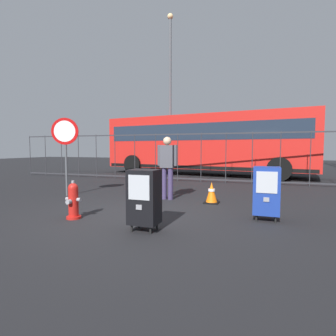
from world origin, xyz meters
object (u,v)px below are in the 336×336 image
at_px(street_light_far_right, 170,84).
at_px(stop_sign, 65,140).
at_px(newspaper_box_primary, 144,197).
at_px(newspaper_box_secondary, 266,191).
at_px(traffic_cone, 212,193).
at_px(bus_near, 206,142).
at_px(fire_hydrant, 73,201).
at_px(pedestrian, 167,164).

bearing_deg(street_light_far_right, stop_sign, -92.15).
height_order(newspaper_box_primary, stop_sign, stop_sign).
relative_size(newspaper_box_secondary, traffic_cone, 1.92).
bearing_deg(newspaper_box_secondary, bus_near, 109.00).
bearing_deg(street_light_far_right, newspaper_box_secondary, -60.97).
distance_m(newspaper_box_primary, stop_sign, 4.34).
xyz_separation_m(newspaper_box_secondary, traffic_cone, (-1.28, 1.29, -0.31)).
xyz_separation_m(bus_near, street_light_far_right, (-2.17, 0.67, 3.23)).
relative_size(newspaper_box_primary, bus_near, 0.09).
height_order(fire_hydrant, traffic_cone, fire_hydrant).
distance_m(newspaper_box_primary, newspaper_box_secondary, 2.35).
distance_m(traffic_cone, street_light_far_right, 9.97).
xyz_separation_m(pedestrian, traffic_cone, (1.21, -0.11, -0.69)).
relative_size(fire_hydrant, newspaper_box_primary, 0.73).
bearing_deg(bus_near, traffic_cone, -69.05).
bearing_deg(newspaper_box_secondary, street_light_far_right, 119.03).
relative_size(stop_sign, bus_near, 0.21).
xyz_separation_m(fire_hydrant, street_light_far_right, (-1.58, 10.33, 4.58)).
relative_size(newspaper_box_secondary, stop_sign, 0.46).
bearing_deg(pedestrian, newspaper_box_primary, -78.06).
xyz_separation_m(pedestrian, street_light_far_right, (-2.62, 7.82, 3.99)).
bearing_deg(pedestrian, traffic_cone, -5.00).
xyz_separation_m(newspaper_box_secondary, stop_sign, (-5.42, 0.95, 1.03)).
bearing_deg(traffic_cone, newspaper_box_primary, -103.31).
bearing_deg(stop_sign, fire_hydrant, -47.68).
bearing_deg(stop_sign, traffic_cone, 4.59).
distance_m(stop_sign, bus_near, 7.98).
relative_size(newspaper_box_secondary, street_light_far_right, 0.12).
xyz_separation_m(newspaper_box_primary, traffic_cone, (0.63, 2.66, -0.31)).
bearing_deg(street_light_far_right, pedestrian, -71.47).
xyz_separation_m(newspaper_box_primary, street_light_far_right, (-3.20, 10.58, 4.36)).
bearing_deg(bus_near, newspaper_box_secondary, -62.94).
xyz_separation_m(newspaper_box_primary, bus_near, (-1.03, 9.91, 1.14)).
xyz_separation_m(fire_hydrant, traffic_cone, (2.25, 2.41, -0.09)).
relative_size(fire_hydrant, street_light_far_right, 0.09).
bearing_deg(stop_sign, pedestrian, 8.52).
bearing_deg(newspaper_box_primary, stop_sign, 146.52).
relative_size(fire_hydrant, newspaper_box_secondary, 0.73).
bearing_deg(street_light_far_right, fire_hydrant, -81.31).
height_order(stop_sign, traffic_cone, stop_sign).
xyz_separation_m(newspaper_box_secondary, bus_near, (-2.94, 8.54, 1.14)).
bearing_deg(newspaper_box_primary, pedestrian, 101.94).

